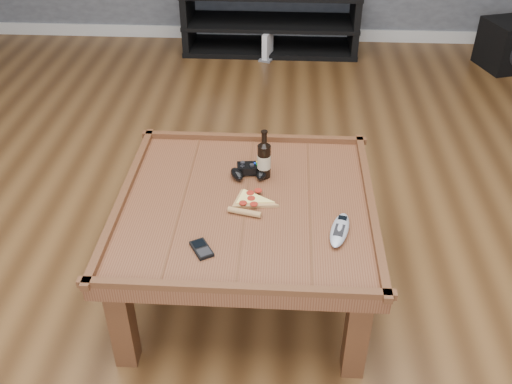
# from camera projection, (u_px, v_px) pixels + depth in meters

# --- Properties ---
(ground) EXTENTS (6.00, 6.00, 0.00)m
(ground) POSITION_uv_depth(u_px,v_px,m) (247.00, 285.00, 2.49)
(ground) COLOR #442913
(ground) RESTS_ON ground
(baseboard) EXTENTS (5.00, 0.02, 0.10)m
(baseboard) POSITION_uv_depth(u_px,v_px,m) (271.00, 34.00, 4.90)
(baseboard) COLOR silver
(baseboard) RESTS_ON ground
(coffee_table) EXTENTS (1.03, 1.03, 0.48)m
(coffee_table) POSITION_uv_depth(u_px,v_px,m) (246.00, 214.00, 2.27)
(coffee_table) COLOR #522A17
(coffee_table) RESTS_ON ground
(media_console) EXTENTS (1.40, 0.45, 0.50)m
(media_console) POSITION_uv_depth(u_px,v_px,m) (271.00, 21.00, 4.59)
(media_console) COLOR black
(media_console) RESTS_ON ground
(beer_bottle) EXTENTS (0.06, 0.06, 0.21)m
(beer_bottle) POSITION_uv_depth(u_px,v_px,m) (264.00, 159.00, 2.33)
(beer_bottle) COLOR black
(beer_bottle) RESTS_ON coffee_table
(game_controller) EXTENTS (0.18, 0.13, 0.05)m
(game_controller) POSITION_uv_depth(u_px,v_px,m) (249.00, 171.00, 2.37)
(game_controller) COLOR black
(game_controller) RESTS_ON coffee_table
(pizza_slice) EXTENTS (0.19, 0.26, 0.02)m
(pizza_slice) POSITION_uv_depth(u_px,v_px,m) (250.00, 202.00, 2.22)
(pizza_slice) COLOR tan
(pizza_slice) RESTS_ON coffee_table
(smartphone) EXTENTS (0.10, 0.11, 0.01)m
(smartphone) POSITION_uv_depth(u_px,v_px,m) (202.00, 249.00, 2.00)
(smartphone) COLOR black
(smartphone) RESTS_ON coffee_table
(remote_control) EXTENTS (0.11, 0.21, 0.03)m
(remote_control) POSITION_uv_depth(u_px,v_px,m) (340.00, 230.00, 2.07)
(remote_control) COLOR #A1A6AF
(remote_control) RESTS_ON coffee_table
(subwoofer) EXTENTS (0.45, 0.45, 0.36)m
(subwoofer) POSITION_uv_depth(u_px,v_px,m) (509.00, 45.00, 4.34)
(subwoofer) COLOR black
(subwoofer) RESTS_ON ground
(game_console) EXTENTS (0.14, 0.19, 0.22)m
(game_console) POSITION_uv_depth(u_px,v_px,m) (268.00, 47.00, 4.52)
(game_console) COLOR slate
(game_console) RESTS_ON ground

